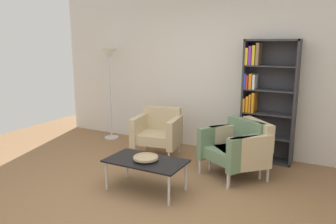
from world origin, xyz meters
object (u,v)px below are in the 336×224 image
at_px(armchair_by_bookshelf, 234,147).
at_px(armchair_spare_guest, 158,131).
at_px(bookshelf_tall, 263,102).
at_px(coffee_table_low, 146,163).
at_px(armchair_corner_red, 243,147).
at_px(decorative_bowl, 146,158).
at_px(floor_lamp_torchiere, 109,64).

bearing_deg(armchair_by_bookshelf, armchair_spare_guest, -159.84).
xyz_separation_m(armchair_spare_guest, armchair_by_bookshelf, (1.35, -0.24, 0.00)).
distance_m(bookshelf_tall, coffee_table_low, 2.18).
distance_m(armchair_by_bookshelf, armchair_corner_red, 0.13).
height_order(bookshelf_tall, decorative_bowl, bookshelf_tall).
relative_size(decorative_bowl, floor_lamp_torchiere, 0.18).
relative_size(armchair_corner_red, floor_lamp_torchiere, 0.54).
relative_size(coffee_table_low, armchair_corner_red, 1.06).
bearing_deg(armchair_corner_red, bookshelf_tall, 128.94).
relative_size(bookshelf_tall, armchair_corner_red, 2.01).
xyz_separation_m(bookshelf_tall, armchair_spare_guest, (-1.55, -0.60, -0.53)).
xyz_separation_m(bookshelf_tall, coffee_table_low, (-1.03, -1.83, -0.58)).
bearing_deg(armchair_by_bookshelf, coffee_table_low, -99.74).
distance_m(bookshelf_tall, armchair_spare_guest, 1.75).
height_order(armchair_by_bookshelf, floor_lamp_torchiere, floor_lamp_torchiere).
distance_m(coffee_table_low, decorative_bowl, 0.07).
xyz_separation_m(armchair_corner_red, floor_lamp_torchiere, (-2.77, 0.62, 1.03)).
xyz_separation_m(coffee_table_low, decorative_bowl, (-0.00, 0.00, 0.07)).
distance_m(bookshelf_tall, armchair_by_bookshelf, 1.01).
height_order(coffee_table_low, armchair_spare_guest, armchair_spare_guest).
height_order(armchair_by_bookshelf, armchair_corner_red, same).
xyz_separation_m(armchair_by_bookshelf, floor_lamp_torchiere, (-2.66, 0.68, 1.03)).
relative_size(coffee_table_low, floor_lamp_torchiere, 0.57).
bearing_deg(armchair_spare_guest, armchair_by_bookshelf, -20.42).
relative_size(bookshelf_tall, decorative_bowl, 5.94).
relative_size(armchair_spare_guest, floor_lamp_torchiere, 0.47).
bearing_deg(armchair_corner_red, armchair_by_bookshelf, -107.76).
height_order(decorative_bowl, floor_lamp_torchiere, floor_lamp_torchiere).
height_order(coffee_table_low, armchair_corner_red, armchair_corner_red).
bearing_deg(bookshelf_tall, decorative_bowl, -119.42).
xyz_separation_m(armchair_spare_guest, armchair_corner_red, (1.47, -0.19, 0.00)).
relative_size(decorative_bowl, armchair_by_bookshelf, 0.34).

